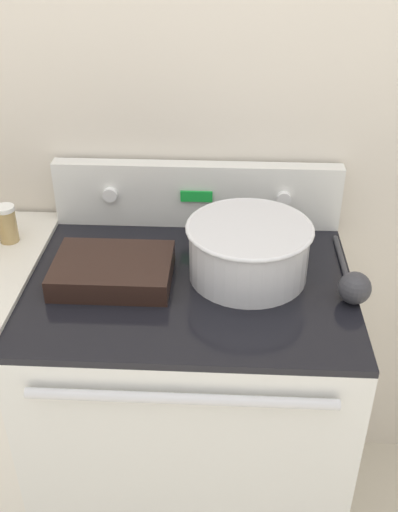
% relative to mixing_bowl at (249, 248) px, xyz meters
% --- Properties ---
extents(kitchen_wall, '(8.00, 0.05, 2.50)m').
position_rel_mixing_bowl_xyz_m(kitchen_wall, '(-0.14, 0.33, 0.22)').
color(kitchen_wall, beige).
rests_on(kitchen_wall, ground_plane).
extents(stove_range, '(0.82, 0.67, 0.95)m').
position_rel_mixing_bowl_xyz_m(stove_range, '(-0.14, -0.03, -0.55)').
color(stove_range, silver).
rests_on(stove_range, ground_plane).
extents(control_panel, '(0.82, 0.07, 0.19)m').
position_rel_mixing_bowl_xyz_m(control_panel, '(-0.14, 0.27, 0.01)').
color(control_panel, silver).
rests_on(control_panel, stove_range).
extents(mixing_bowl, '(0.32, 0.32, 0.14)m').
position_rel_mixing_bowl_xyz_m(mixing_bowl, '(0.00, 0.00, 0.00)').
color(mixing_bowl, silver).
rests_on(mixing_bowl, stove_range).
extents(casserole_dish, '(0.29, 0.22, 0.06)m').
position_rel_mixing_bowl_xyz_m(casserole_dish, '(-0.34, -0.04, -0.05)').
color(casserole_dish, black).
rests_on(casserole_dish, stove_range).
extents(ladle, '(0.08, 0.33, 0.08)m').
position_rel_mixing_bowl_xyz_m(ladle, '(0.25, -0.09, -0.05)').
color(ladle, '#333338').
rests_on(ladle, stove_range).
extents(spice_jar_white_cap, '(0.05, 0.05, 0.11)m').
position_rel_mixing_bowl_xyz_m(spice_jar_white_cap, '(-0.65, 0.12, -0.02)').
color(spice_jar_white_cap, tan).
rests_on(spice_jar_white_cap, side_counter).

